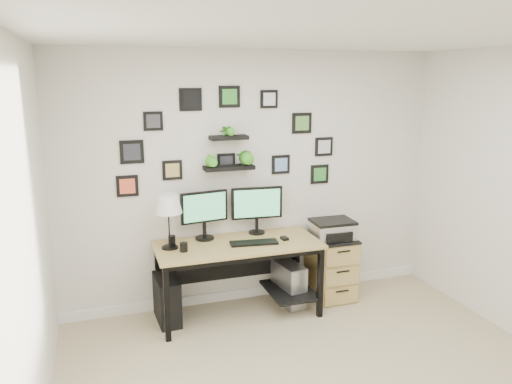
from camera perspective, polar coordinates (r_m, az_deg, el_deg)
name	(u,v)px	position (r m, az deg, el deg)	size (l,w,h in m)	color
room	(255,291)	(5.53, -0.09, -11.29)	(4.00, 4.00, 4.00)	#C2B28A
desk	(241,254)	(4.96, -1.77, -7.05)	(1.60, 0.70, 0.75)	tan
monitor_left	(204,212)	(4.93, -5.93, -2.23)	(0.48, 0.21, 0.49)	black
monitor_right	(257,206)	(5.09, 0.10, -1.63)	(0.53, 0.18, 0.49)	black
keyboard	(254,243)	(4.85, -0.23, -5.82)	(0.46, 0.15, 0.02)	black
mouse	(284,238)	(4.98, 3.27, -5.31)	(0.06, 0.09, 0.03)	black
table_lamp	(168,205)	(4.69, -10.01, -1.50)	(0.26, 0.26, 0.52)	black
mug	(184,247)	(4.69, -8.26, -6.26)	(0.08, 0.08, 0.08)	black
pen_cup	(172,240)	(4.90, -9.59, -5.43)	(0.07, 0.07, 0.09)	black
pc_tower_black	(167,299)	(5.02, -10.14, -11.98)	(0.20, 0.45, 0.45)	black
pc_tower_grey	(289,283)	(5.31, 3.76, -10.38)	(0.26, 0.47, 0.44)	gray
file_cabinet	(331,267)	(5.48, 8.60, -8.47)	(0.43, 0.53, 0.67)	tan
printer	(333,229)	(5.31, 8.74, -4.23)	(0.44, 0.36, 0.20)	silver
wall_decor	(230,146)	(4.96, -3.03, 5.25)	(2.26, 0.18, 1.04)	black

